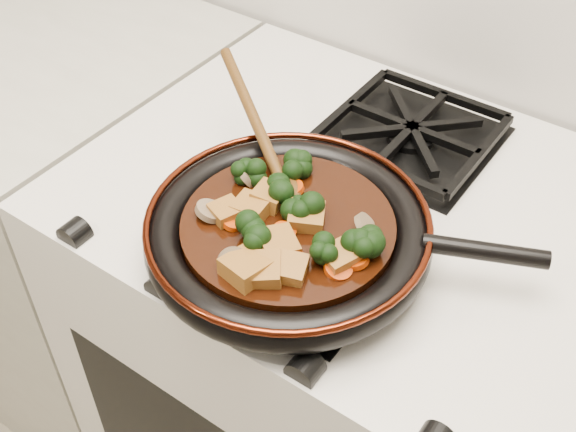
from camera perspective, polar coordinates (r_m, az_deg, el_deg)
The scene contains 32 objects.
stove at distance 1.32m, azimuth 4.38°, elevation -12.99°, with size 0.76×0.60×0.90m, color silver.
burner_grate_front at distance 0.88m, azimuth 1.12°, elevation -2.39°, with size 0.23×0.23×0.03m, color black, non-canonical shape.
burner_grate_back at distance 1.07m, azimuth 9.72°, elevation 6.48°, with size 0.23×0.23×0.03m, color black, non-canonical shape.
skillet at distance 0.85m, azimuth 0.14°, elevation -1.29°, with size 0.45×0.34×0.05m.
braising_sauce at distance 0.85m, azimuth -0.00°, elevation -1.03°, with size 0.25×0.25×0.02m, color black.
tofu_cube_0 at distance 0.78m, azimuth 0.17°, elevation -4.24°, with size 0.04×0.03×0.02m, color #8E5B20.
tofu_cube_1 at distance 0.86m, azimuth -1.50°, elevation 1.49°, with size 0.04×0.04×0.02m, color #8E5B20.
tofu_cube_2 at distance 0.85m, azimuth -2.90°, elevation 0.61°, with size 0.04×0.04×0.02m, color #8E5B20.
tofu_cube_3 at distance 0.78m, azimuth -1.98°, elevation -4.33°, with size 0.04×0.04×0.02m, color #8E5B20.
tofu_cube_4 at distance 0.78m, azimuth -3.35°, elevation -4.15°, with size 0.04×0.04×0.02m, color #8E5B20.
tofu_cube_5 at distance 0.84m, azimuth 1.44°, elevation -0.12°, with size 0.04×0.04×0.02m, color #8E5B20.
tofu_cube_6 at distance 0.79m, azimuth 4.09°, elevation -3.31°, with size 0.04×0.04×0.02m, color #8E5B20.
tofu_cube_7 at distance 0.85m, azimuth -4.89°, elevation 0.29°, with size 0.03×0.03×0.02m, color #8E5B20.
tofu_cube_8 at distance 0.80m, azimuth -0.87°, elevation -2.32°, with size 0.04×0.04×0.02m, color #8E5B20.
broccoli_floret_0 at distance 0.81m, azimuth -2.73°, elevation -1.62°, with size 0.06×0.06×0.05m, color black, non-canonical shape.
broccoli_floret_1 at distance 0.87m, azimuth -0.27°, elevation 2.04°, with size 0.06×0.06×0.06m, color black, non-canonical shape.
broccoli_floret_2 at distance 0.84m, azimuth 0.72°, elevation 0.33°, with size 0.06×0.06×0.05m, color black, non-canonical shape.
broccoli_floret_3 at distance 0.81m, azimuth 5.80°, elevation -2.10°, with size 0.06×0.06×0.06m, color black, non-canonical shape.
broccoli_floret_4 at distance 0.80m, azimuth 2.90°, elevation -2.80°, with size 0.05×0.05×0.05m, color black, non-canonical shape.
broccoli_floret_5 at distance 0.89m, azimuth -2.82°, elevation 3.16°, with size 0.05×0.05×0.05m, color black, non-canonical shape.
broccoli_floret_6 at distance 0.90m, azimuth 0.68°, elevation 3.59°, with size 0.06×0.06×0.05m, color black, non-canonical shape.
carrot_coin_0 at distance 0.84m, azimuth -4.36°, elevation -0.48°, with size 0.03×0.03×0.01m, color #BE3505.
carrot_coin_1 at distance 0.88m, azimuth 0.38°, elevation 2.17°, with size 0.03×0.03×0.01m, color #BE3505.
carrot_coin_2 at distance 0.80m, azimuth 0.21°, elevation -2.96°, with size 0.03×0.03×0.01m, color #BE3505.
carrot_coin_3 at distance 0.80m, azimuth 5.40°, elevation -3.46°, with size 0.03×0.03×0.01m, color #BE3505.
carrot_coin_4 at distance 0.79m, azimuth 4.00°, elevation -4.12°, with size 0.03×0.03×0.01m, color #BE3505.
carrot_coin_5 at distance 0.83m, azimuth -0.28°, elevation -1.21°, with size 0.03×0.03×0.01m, color #BE3505.
mushroom_slice_0 at distance 0.83m, azimuth 6.27°, elevation -0.91°, with size 0.04×0.04×0.01m, color brown.
mushroom_slice_1 at distance 0.79m, azimuth -4.30°, elevation -3.73°, with size 0.04×0.04×0.01m, color brown.
mushroom_slice_2 at distance 0.85m, azimuth -6.15°, elevation 0.39°, with size 0.04×0.04×0.01m, color brown.
mushroom_slice_3 at distance 0.90m, azimuth -3.15°, elevation 3.23°, with size 0.04×0.04×0.01m, color brown.
wooden_spoon at distance 0.92m, azimuth -1.79°, elevation 5.65°, with size 0.14×0.11×0.25m.
Camera 1 is at (0.34, 1.04, 1.54)m, focal length 45.00 mm.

